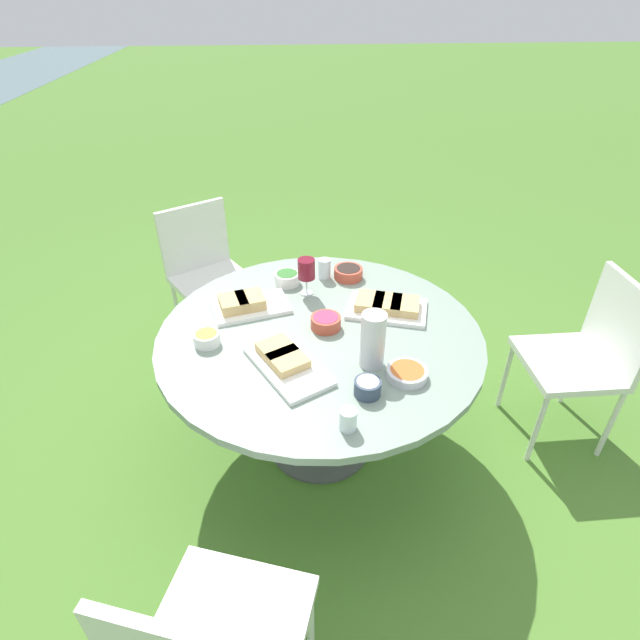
% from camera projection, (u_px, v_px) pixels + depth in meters
% --- Properties ---
extents(ground_plane, '(40.00, 40.00, 0.00)m').
position_uv_depth(ground_plane, '(320.00, 442.00, 2.61)').
color(ground_plane, '#4C7A2D').
extents(dining_table, '(1.44, 1.44, 0.72)m').
position_uv_depth(dining_table, '(320.00, 348.00, 2.26)').
color(dining_table, '#4C4C51').
rests_on(dining_table, ground_plane).
extents(chair_near_left, '(0.44, 0.42, 0.89)m').
position_uv_depth(chair_near_left, '(588.00, 351.00, 2.41)').
color(chair_near_left, silver).
rests_on(chair_near_left, ground_plane).
extents(chair_near_right, '(0.59, 0.59, 0.89)m').
position_uv_depth(chair_near_right, '(205.00, 266.00, 3.12)').
color(chair_near_right, silver).
rests_on(chair_near_right, ground_plane).
extents(water_pitcher, '(0.11, 0.10, 0.24)m').
position_uv_depth(water_pitcher, '(373.00, 340.00, 1.95)').
color(water_pitcher, silver).
rests_on(water_pitcher, dining_table).
extents(wine_glass, '(0.08, 0.08, 0.19)m').
position_uv_depth(wine_glass, '(306.00, 270.00, 2.40)').
color(wine_glass, silver).
rests_on(wine_glass, dining_table).
extents(platter_bread_main, '(0.45, 0.37, 0.06)m').
position_uv_depth(platter_bread_main, '(286.00, 361.00, 2.00)').
color(platter_bread_main, white).
rests_on(platter_bread_main, dining_table).
extents(platter_charcuterie, '(0.33, 0.42, 0.06)m').
position_uv_depth(platter_charcuterie, '(387.00, 306.00, 2.33)').
color(platter_charcuterie, white).
rests_on(platter_charcuterie, dining_table).
extents(platter_sandwich_side, '(0.29, 0.40, 0.07)m').
position_uv_depth(platter_sandwich_side, '(246.00, 304.00, 2.34)').
color(platter_sandwich_side, white).
rests_on(platter_sandwich_side, dining_table).
extents(bowl_fries, '(0.11, 0.11, 0.06)m').
position_uv_depth(bowl_fries, '(207.00, 338.00, 2.11)').
color(bowl_fries, white).
rests_on(bowl_fries, dining_table).
extents(bowl_salad, '(0.13, 0.13, 0.06)m').
position_uv_depth(bowl_salad, '(287.00, 278.00, 2.54)').
color(bowl_salad, white).
rests_on(bowl_salad, dining_table).
extents(bowl_olives, '(0.15, 0.15, 0.06)m').
position_uv_depth(bowl_olives, '(348.00, 272.00, 2.59)').
color(bowl_olives, '#B74733').
rests_on(bowl_olives, dining_table).
extents(bowl_dip_red, '(0.13, 0.13, 0.06)m').
position_uv_depth(bowl_dip_red, '(326.00, 322.00, 2.21)').
color(bowl_dip_red, '#B74733').
rests_on(bowl_dip_red, dining_table).
extents(bowl_dip_cream, '(0.10, 0.10, 0.06)m').
position_uv_depth(bowl_dip_cream, '(368.00, 387.00, 1.85)').
color(bowl_dip_cream, '#334256').
rests_on(bowl_dip_cream, dining_table).
extents(bowl_roasted_veg, '(0.16, 0.16, 0.04)m').
position_uv_depth(bowl_roasted_veg, '(407.00, 373.00, 1.94)').
color(bowl_roasted_veg, silver).
rests_on(bowl_roasted_veg, dining_table).
extents(cup_water_near, '(0.06, 0.06, 0.08)m').
position_uv_depth(cup_water_near, '(348.00, 419.00, 1.71)').
color(cup_water_near, silver).
rests_on(cup_water_near, dining_table).
extents(cup_water_far, '(0.06, 0.06, 0.11)m').
position_uv_depth(cup_water_far, '(324.00, 269.00, 2.58)').
color(cup_water_far, silver).
rests_on(cup_water_far, dining_table).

